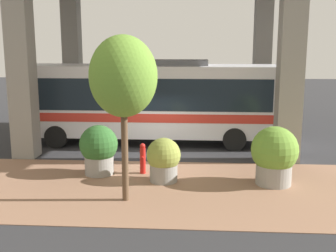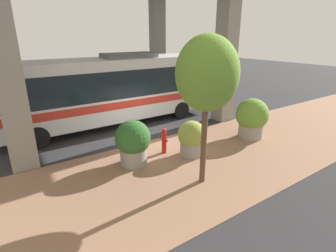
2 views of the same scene
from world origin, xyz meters
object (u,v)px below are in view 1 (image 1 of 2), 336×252
Objects in this scene: fire_hydrant at (143,158)px; street_tree_near at (123,77)px; bus at (150,99)px; planter_front at (99,149)px; planter_middle at (164,160)px; planter_back at (274,155)px.

street_tree_near is (-2.61, 0.18, 3.05)m from fire_hydrant.
bus reaches higher than planter_front.
planter_back is at bearing -91.12° from planter_middle.
planter_front reaches higher than planter_middle.
planter_middle is 3.60m from planter_back.
planter_middle is at bearing -28.70° from street_tree_near.
planter_front is (-0.18, 1.52, 0.36)m from fire_hydrant.
fire_hydrant is at bearing 78.63° from planter_back.
planter_front is at bearing 83.17° from planter_back.
fire_hydrant is 0.57× the size of planter_back.
bus is 6.55× the size of planter_front.
fire_hydrant is at bearing 44.51° from planter_middle.
bus is 5.96× the size of planter_back.
fire_hydrant is 0.23× the size of street_tree_near.
planter_front is at bearing 28.77° from street_tree_near.
planter_middle is 3.51m from street_tree_near.
planter_middle is at bearing -169.49° from bus.
bus is at bearing -14.60° from planter_front.
planter_middle is at bearing 88.88° from planter_back.
street_tree_near reaches higher than planter_back.
street_tree_near is at bearing -151.23° from planter_front.
planter_front is 3.86m from street_tree_near.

